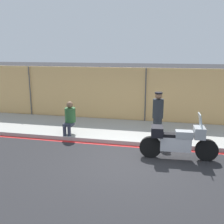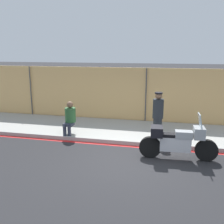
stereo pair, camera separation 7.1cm
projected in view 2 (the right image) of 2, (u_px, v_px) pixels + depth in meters
The scene contains 7 objects.
ground_plane at pixel (131, 161), 7.99m from camera, with size 120.00×120.00×0.00m, color #262628.
sidewalk at pixel (141, 132), 10.65m from camera, with size 42.30×2.94×0.14m.
curb_paint_stripe at pixel (136, 147), 9.18m from camera, with size 42.30×0.18×0.01m.
storefront_fence at pixel (146, 96), 11.85m from camera, with size 40.19×0.17×2.55m.
motorcycle at pixel (177, 141), 8.03m from camera, with size 2.38×0.59×1.48m.
officer_standing at pixel (158, 114), 9.66m from camera, with size 0.40×0.40×1.68m.
person_seated_on_curb at pixel (70, 116), 10.09m from camera, with size 0.41×0.66×1.25m.
Camera 2 is at (1.10, -7.37, 3.32)m, focal length 42.00 mm.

